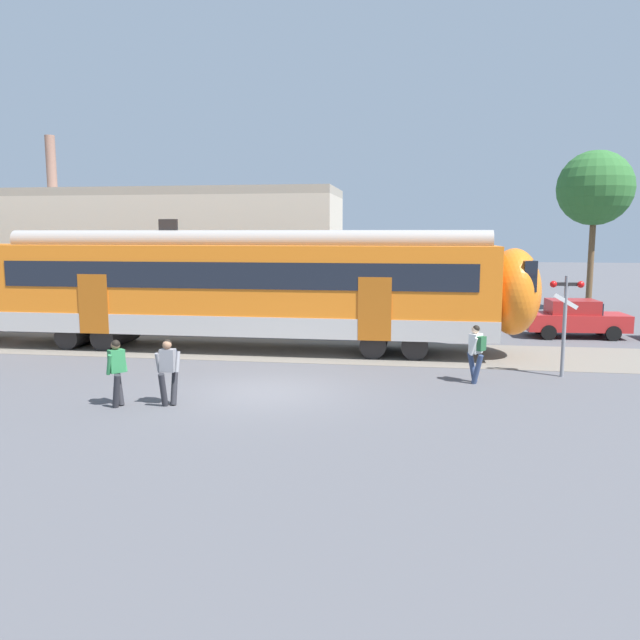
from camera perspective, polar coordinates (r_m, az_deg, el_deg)
The scene contains 9 objects.
ground_plane at distance 16.88m, azimuth -4.86°, elevation -6.57°, with size 160.00×160.00×0.00m, color #515156.
commuter_train at distance 26.44m, azimuth -25.30°, elevation 2.91°, with size 38.05×3.07×4.73m.
pedestrian_green at distance 16.00m, azimuth -18.09°, elevation -4.20°, with size 0.45×0.67×1.67m.
pedestrian_grey at distance 15.76m, azimuth -13.70°, elevation -4.12°, with size 0.53×0.65×1.67m.
pedestrian_white at distance 18.12m, azimuth 14.09°, elevation -2.57°, with size 0.53×0.67×1.67m.
parked_car_red at distance 27.47m, azimuth 22.26°, elevation 0.15°, with size 4.08×1.92×1.54m.
crossing_signal at distance 19.58m, azimuth 21.52°, elevation 0.90°, with size 0.96×0.22×3.00m.
background_building at distance 33.18m, azimuth -14.71°, elevation 5.92°, with size 18.58×5.00×9.20m.
street_tree_right at distance 37.02m, azimuth 23.85°, elevation 10.93°, with size 3.96×3.96×8.60m.
Camera 1 is at (3.87, -15.88, 4.22)m, focal length 35.00 mm.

